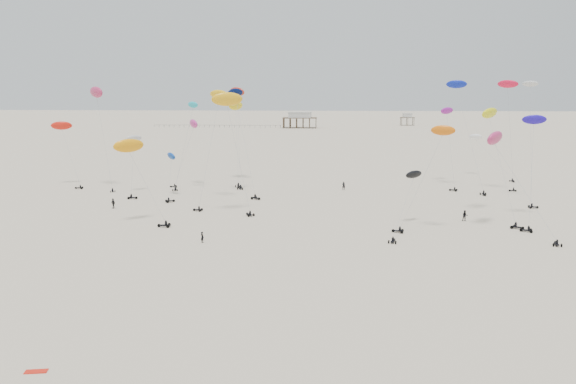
# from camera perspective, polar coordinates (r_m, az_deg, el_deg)

# --- Properties ---
(ground_plane) EXTENTS (900.00, 900.00, 0.00)m
(ground_plane) POSITION_cam_1_polar(r_m,az_deg,el_deg) (200.19, 2.12, 3.73)
(ground_plane) COLOR beige
(pavilion_main) EXTENTS (21.00, 13.00, 9.80)m
(pavilion_main) POSITION_cam_1_polar(r_m,az_deg,el_deg) (349.65, 1.21, 7.23)
(pavilion_main) COLOR brown
(pavilion_main) RESTS_ON ground
(pavilion_small) EXTENTS (9.00, 7.00, 8.00)m
(pavilion_small) POSITION_cam_1_polar(r_m,az_deg,el_deg) (383.16, 12.02, 7.16)
(pavilion_small) COLOR brown
(pavilion_small) RESTS_ON ground
(pier_fence) EXTENTS (80.20, 0.20, 1.50)m
(pier_fence) POSITION_cam_1_polar(r_m,az_deg,el_deg) (356.00, -7.24, 6.65)
(pier_fence) COLOR black
(pier_fence) RESTS_ON ground
(rig_0) EXTENTS (7.52, 15.36, 26.56)m
(rig_0) POSITION_cam_1_polar(r_m,az_deg,el_deg) (137.79, 17.28, 8.28)
(rig_0) COLOR black
(rig_0) RESTS_ON ground
(rig_1) EXTENTS (6.30, 6.13, 20.40)m
(rig_1) POSITION_cam_1_polar(r_m,az_deg,el_deg) (132.00, -10.20, 6.03)
(rig_1) COLOR black
(rig_1) RESTS_ON ground
(rig_2) EXTENTS (7.72, 14.82, 21.05)m
(rig_2) POSITION_cam_1_polar(r_m,az_deg,el_deg) (107.50, 23.59, 4.23)
(rig_2) COLOR black
(rig_2) RESTS_ON ground
(rig_3) EXTENTS (9.01, 15.07, 17.08)m
(rig_3) POSITION_cam_1_polar(r_m,az_deg,el_deg) (158.99, 19.45, 4.18)
(rig_3) COLOR black
(rig_3) RESTS_ON ground
(rig_4) EXTENTS (5.55, 17.72, 22.25)m
(rig_4) POSITION_cam_1_polar(r_m,az_deg,el_deg) (143.42, -5.28, 7.19)
(rig_4) COLOR black
(rig_4) RESTS_ON ground
(rig_5) EXTENTS (4.68, 11.75, 11.36)m
(rig_5) POSITION_cam_1_polar(r_m,az_deg,el_deg) (123.50, -11.82, 2.31)
(rig_5) COLOR black
(rig_5) RESTS_ON ground
(rig_6) EXTENTS (5.39, 18.22, 22.25)m
(rig_6) POSITION_cam_1_polar(r_m,az_deg,el_deg) (109.52, 20.26, 5.52)
(rig_6) COLOR black
(rig_6) RESTS_ON ground
(rig_7) EXTENTS (5.36, 11.96, 14.17)m
(rig_7) POSITION_cam_1_polar(r_m,az_deg,el_deg) (129.03, -15.46, 3.39)
(rig_7) COLOR black
(rig_7) RESTS_ON ground
(rig_8) EXTENTS (8.54, 6.43, 22.66)m
(rig_8) POSITION_cam_1_polar(r_m,az_deg,el_deg) (104.38, -5.95, 8.08)
(rig_8) COLOR black
(rig_8) RESTS_ON ground
(rig_9) EXTENTS (10.03, 4.72, 17.50)m
(rig_9) POSITION_cam_1_polar(r_m,az_deg,el_deg) (93.66, 14.13, 2.99)
(rig_9) COLOR black
(rig_9) RESTS_ON ground
(rig_10) EXTENTS (10.19, 9.18, 16.44)m
(rig_10) POSITION_cam_1_polar(r_m,az_deg,el_deg) (146.56, -21.78, 5.40)
(rig_10) COLOR black
(rig_10) RESTS_ON ground
(rig_11) EXTENTS (4.60, 13.71, 25.82)m
(rig_11) POSITION_cam_1_polar(r_m,az_deg,el_deg) (124.83, 23.49, 5.33)
(rig_11) COLOR black
(rig_11) RESTS_ON ground
(rig_12) EXTENTS (5.42, 16.07, 24.57)m
(rig_12) POSITION_cam_1_polar(r_m,az_deg,el_deg) (116.90, -7.41, 7.83)
(rig_12) COLOR black
(rig_12) RESTS_ON ground
(rig_13) EXTENTS (5.53, 4.77, 25.36)m
(rig_13) POSITION_cam_1_polar(r_m,az_deg,el_deg) (137.65, 21.49, 8.80)
(rig_13) COLOR black
(rig_13) RESTS_ON ground
(rig_14) EXTENTS (8.98, 13.93, 24.15)m
(rig_14) POSITION_cam_1_polar(r_m,az_deg,el_deg) (125.13, -4.78, 7.10)
(rig_14) COLOR black
(rig_14) RESTS_ON ground
(rig_15) EXTENTS (6.33, 18.62, 25.57)m
(rig_15) POSITION_cam_1_polar(r_m,az_deg,el_deg) (142.44, -5.13, 8.87)
(rig_15) COLOR black
(rig_15) RESTS_ON ground
(rig_16) EXTENTS (9.66, 16.43, 19.27)m
(rig_16) POSITION_cam_1_polar(r_m,az_deg,el_deg) (98.93, 20.88, 4.04)
(rig_16) COLOR black
(rig_16) RESTS_ON ground
(rig_17) EXTENTS (10.73, 7.15, 15.15)m
(rig_17) POSITION_cam_1_polar(r_m,az_deg,el_deg) (100.01, -15.29, 3.22)
(rig_17) COLOR black
(rig_17) RESTS_ON ground
(rig_18) EXTENTS (9.48, 11.84, 24.36)m
(rig_18) POSITION_cam_1_polar(r_m,az_deg,el_deg) (140.88, -18.80, 8.97)
(rig_18) COLOR black
(rig_18) RESTS_ON ground
(rig_19) EXTENTS (4.37, 17.43, 21.98)m
(rig_19) POSITION_cam_1_polar(r_m,az_deg,el_deg) (143.59, 15.99, 6.25)
(rig_19) COLOR black
(rig_19) RESTS_ON ground
(rig_20) EXTENTS (7.05, 7.81, 16.15)m
(rig_20) POSITION_cam_1_polar(r_m,az_deg,el_deg) (137.95, -9.79, 6.16)
(rig_20) COLOR black
(rig_20) RESTS_ON ground
(rig_21) EXTENTS (7.70, 16.65, 16.41)m
(rig_21) POSITION_cam_1_polar(r_m,az_deg,el_deg) (95.02, 12.04, -0.23)
(rig_21) COLOR black
(rig_21) RESTS_ON ground
(spectator_0) EXTENTS (0.87, 0.85, 1.98)m
(spectator_0) POSITION_cam_1_polar(r_m,az_deg,el_deg) (86.63, -8.69, -5.09)
(spectator_0) COLOR black
(spectator_0) RESTS_ON ground
(spectator_1) EXTENTS (1.17, 0.74, 2.28)m
(spectator_1) POSITION_cam_1_polar(r_m,az_deg,el_deg) (104.17, 17.50, -2.84)
(spectator_1) COLOR black
(spectator_1) RESTS_ON ground
(spectator_2) EXTENTS (1.54, 1.40, 2.32)m
(spectator_2) POSITION_cam_1_polar(r_m,az_deg,el_deg) (115.28, -17.32, -1.59)
(spectator_2) COLOR black
(spectator_2) RESTS_ON ground
(spectator_3) EXTENTS (0.83, 0.58, 2.26)m
(spectator_3) POSITION_cam_1_polar(r_m,az_deg,el_deg) (131.28, 5.66, 0.23)
(spectator_3) COLOR black
(spectator_3) RESTS_ON ground
(grounded_kite_b) EXTENTS (1.89, 1.00, 0.07)m
(grounded_kite_b) POSITION_cam_1_polar(r_m,az_deg,el_deg) (52.61, -24.21, -16.32)
(grounded_kite_b) COLOR red
(grounded_kite_b) RESTS_ON ground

